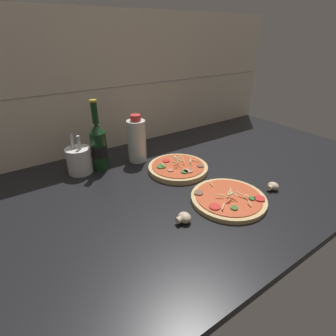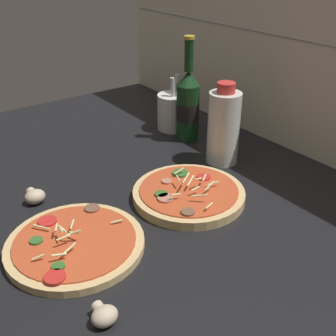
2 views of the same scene
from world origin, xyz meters
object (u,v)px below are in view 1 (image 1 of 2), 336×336
Objects in this scene: pizza_far at (178,168)px; beer_bottle at (99,146)px; pizza_near at (228,199)px; oil_bottle at (137,140)px; utensil_crock at (79,160)px; mushroom_left at (184,218)px; mushroom_right at (273,186)px.

beer_bottle reaches higher than pizza_far.
pizza_near is at bearing -60.91° from beer_bottle.
beer_bottle reaches higher than oil_bottle.
pizza_far is 1.18× the size of oil_bottle.
pizza_near is 57.39cm from utensil_crock.
pizza_far is 5.25× the size of mushroom_left.
mushroom_right is (17.69, -3.90, 0.51)cm from pizza_near.
mushroom_left is at bearing -123.41° from pizza_far.
pizza_far is at bearing -63.59° from oil_bottle.
oil_bottle is 4.79× the size of mushroom_right.
mushroom_left is 36.33cm from mushroom_right.
oil_bottle is 4.43× the size of mushroom_left.
mushroom_left is (-8.94, -43.87, -7.62)cm from oil_bottle.
mushroom_right is (18.62, -30.21, 0.25)cm from pizza_far.
beer_bottle is at bearing 131.08° from mushroom_right.
oil_bottle is 45.42cm from mushroom_left.
pizza_near is 1.04× the size of pizza_far.
pizza_near is at bearing -54.61° from utensil_crock.
mushroom_left is at bearing 174.25° from mushroom_right.
pizza_near reaches higher than mushroom_right.
utensil_crock is (-23.61, 3.04, -3.89)cm from oil_bottle.
pizza_near is 5.87× the size of mushroom_right.
pizza_near is 26.32cm from pizza_far.
mushroom_left is at bearing -179.18° from pizza_near.
oil_bottle reaches higher than mushroom_left.
oil_bottle is at bearing -7.35° from utensil_crock.
oil_bottle is at bearing 116.41° from pizza_far.
oil_bottle is at bearing 119.81° from mushroom_right.
utensil_crock is at bearing 170.33° from beer_bottle.
beer_bottle is at bearing 173.84° from oil_bottle.
mushroom_left is (-18.46, -0.26, 0.62)cm from pizza_near.
utensil_crock is (-32.20, 20.35, 4.09)cm from pizza_far.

